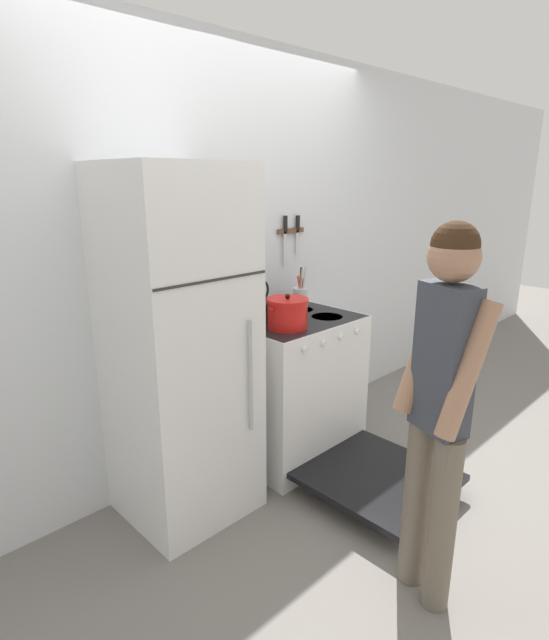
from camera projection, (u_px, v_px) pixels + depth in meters
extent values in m
plane|color=slate|center=(228.00, 449.00, 3.36)|extent=(14.00, 14.00, 0.00)
cube|color=silver|center=(220.00, 261.00, 3.03)|extent=(10.00, 0.06, 2.55)
cube|color=white|center=(180.00, 350.00, 2.55)|extent=(0.64, 0.60, 1.84)
cube|color=#2D2D2D|center=(214.00, 280.00, 2.23)|extent=(0.62, 0.01, 0.01)
cylinder|color=#B2B5BA|center=(251.00, 376.00, 2.49)|extent=(0.02, 0.02, 0.59)
cube|color=white|center=(292.00, 387.00, 3.22)|extent=(0.80, 0.62, 0.92)
cube|color=black|center=(293.00, 320.00, 3.10)|extent=(0.78, 0.60, 0.02)
cube|color=black|center=(326.00, 402.00, 3.03)|extent=(0.70, 0.05, 0.70)
cylinder|color=black|center=(287.00, 329.00, 2.89)|extent=(0.20, 0.20, 0.01)
cylinder|color=black|center=(327.00, 317.00, 3.13)|extent=(0.20, 0.20, 0.01)
cylinder|color=black|center=(259.00, 320.00, 3.06)|extent=(0.20, 0.20, 0.01)
cylinder|color=black|center=(298.00, 310.00, 3.30)|extent=(0.20, 0.20, 0.01)
cylinder|color=silver|center=(305.00, 350.00, 2.73)|extent=(0.04, 0.02, 0.04)
cylinder|color=silver|center=(324.00, 343.00, 2.84)|extent=(0.04, 0.02, 0.04)
cylinder|color=silver|center=(342.00, 337.00, 2.95)|extent=(0.04, 0.02, 0.04)
cylinder|color=silver|center=(358.00, 332.00, 3.06)|extent=(0.04, 0.02, 0.04)
cube|color=black|center=(378.00, 477.00, 2.85)|extent=(0.74, 0.74, 0.04)
cube|color=#99999E|center=(301.00, 397.00, 3.18)|extent=(0.66, 0.34, 0.01)
cylinder|color=red|center=(287.00, 315.00, 2.87)|extent=(0.23, 0.23, 0.16)
cylinder|color=red|center=(288.00, 300.00, 2.85)|extent=(0.24, 0.24, 0.02)
sphere|color=black|center=(288.00, 296.00, 2.84)|extent=(0.03, 0.03, 0.03)
cylinder|color=red|center=(272.00, 309.00, 2.77)|extent=(0.03, 0.02, 0.02)
cylinder|color=red|center=(303.00, 302.00, 2.94)|extent=(0.03, 0.02, 0.02)
cylinder|color=black|center=(260.00, 310.00, 3.05)|extent=(0.19, 0.19, 0.11)
cone|color=black|center=(260.00, 299.00, 3.03)|extent=(0.18, 0.18, 0.03)
sphere|color=black|center=(260.00, 295.00, 3.03)|extent=(0.02, 0.02, 0.02)
cone|color=black|center=(271.00, 306.00, 3.11)|extent=(0.11, 0.03, 0.09)
torus|color=black|center=(260.00, 291.00, 3.02)|extent=(0.15, 0.01, 0.15)
cylinder|color=silver|center=(300.00, 298.00, 3.30)|extent=(0.10, 0.10, 0.14)
cylinder|color=#9E7547|center=(300.00, 287.00, 3.28)|extent=(0.03, 0.02, 0.24)
cylinder|color=#232326|center=(300.00, 286.00, 3.29)|extent=(0.01, 0.03, 0.25)
cylinder|color=#B2B5BA|center=(304.00, 286.00, 3.26)|extent=(0.05, 0.02, 0.26)
cylinder|color=#4C4C51|center=(302.00, 291.00, 3.29)|extent=(0.02, 0.02, 0.18)
cylinder|color=#C63D33|center=(300.00, 290.00, 3.28)|extent=(0.05, 0.02, 0.20)
cylinder|color=#6B6051|center=(442.00, 525.00, 2.04)|extent=(0.12, 0.12, 0.79)
cylinder|color=#6B6051|center=(416.00, 503.00, 2.18)|extent=(0.12, 0.12, 0.79)
cube|color=#383D47|center=(444.00, 360.00, 1.92)|extent=(0.19, 0.25, 0.59)
cylinder|color=#A87A5B|center=(468.00, 370.00, 1.81)|extent=(0.25, 0.16, 0.53)
cylinder|color=#A87A5B|center=(422.00, 350.00, 2.03)|extent=(0.25, 0.16, 0.53)
sphere|color=#A87A5B|center=(454.00, 257.00, 1.81)|extent=(0.19, 0.19, 0.19)
sphere|color=#382314|center=(455.00, 245.00, 1.80)|extent=(0.18, 0.18, 0.18)
cube|color=brown|center=(291.00, 231.00, 3.35)|extent=(0.24, 0.02, 0.03)
cube|color=silver|center=(285.00, 249.00, 3.34)|extent=(0.02, 0.00, 0.23)
cube|color=black|center=(285.00, 224.00, 3.29)|extent=(0.02, 0.02, 0.10)
cube|color=silver|center=(297.00, 242.00, 3.41)|extent=(0.02, 0.00, 0.17)
cube|color=black|center=(298.00, 223.00, 3.37)|extent=(0.02, 0.02, 0.10)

